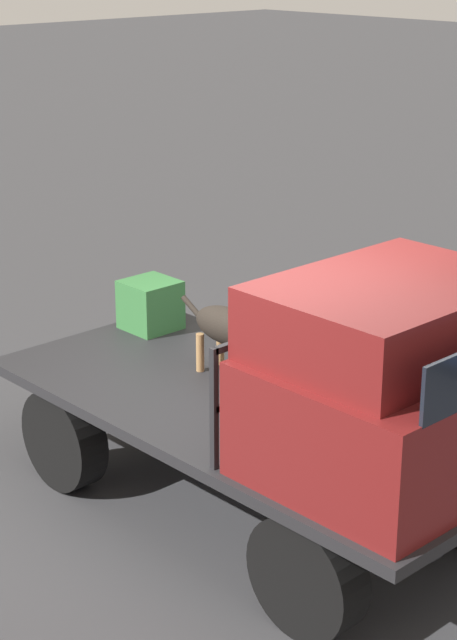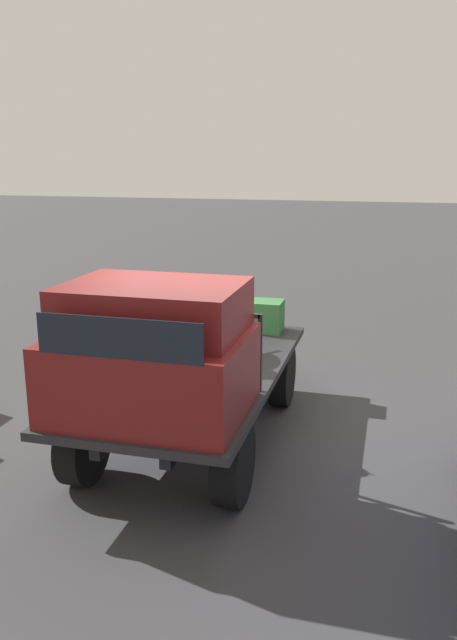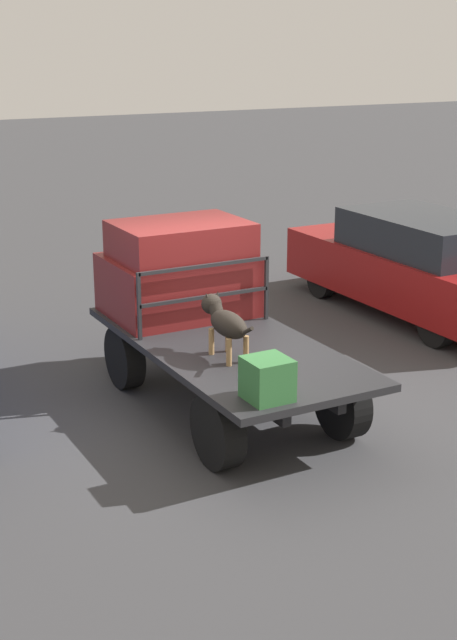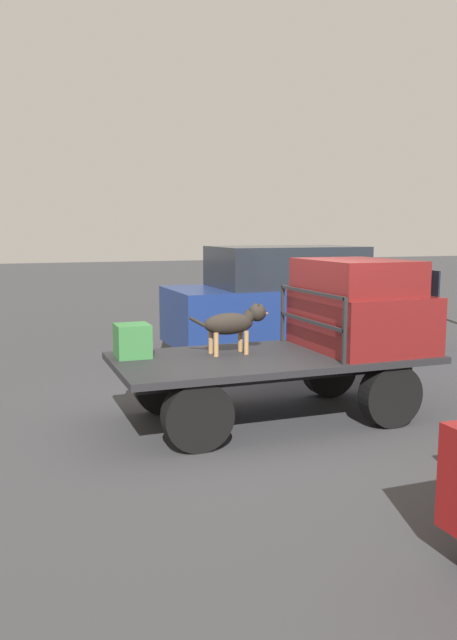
{
  "view_description": "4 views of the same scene",
  "coord_description": "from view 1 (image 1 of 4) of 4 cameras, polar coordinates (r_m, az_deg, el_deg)",
  "views": [
    {
      "loc": [
        4.8,
        -4.71,
        3.86
      ],
      "look_at": [
        -0.5,
        0.24,
        1.26
      ],
      "focal_mm": 60.0,
      "sensor_mm": 36.0,
      "label": 1
    },
    {
      "loc": [
        6.15,
        2.02,
        3.06
      ],
      "look_at": [
        -0.5,
        0.24,
        1.26
      ],
      "focal_mm": 35.0,
      "sensor_mm": 36.0,
      "label": 2
    },
    {
      "loc": [
        -8.34,
        4.47,
        4.06
      ],
      "look_at": [
        -0.5,
        0.24,
        1.26
      ],
      "focal_mm": 50.0,
      "sensor_mm": 36.0,
      "label": 3
    },
    {
      "loc": [
        -3.16,
        -6.93,
        2.36
      ],
      "look_at": [
        -0.5,
        0.24,
        1.26
      ],
      "focal_mm": 35.0,
      "sensor_mm": 36.0,
      "label": 4
    }
  ],
  "objects": [
    {
      "name": "truck_headboard",
      "position": [
        6.85,
        4.34,
        -1.86
      ],
      "size": [
        0.04,
        1.69,
        0.78
      ],
      "color": "#232326",
      "rests_on": "flatbed_truck"
    },
    {
      "name": "ground_plane",
      "position": [
        7.76,
        1.26,
        -10.12
      ],
      "size": [
        80.0,
        80.0,
        0.0
      ],
      "primitive_type": "plane",
      "color": "#38383A"
    },
    {
      "name": "truck_cab",
      "position": [
        6.42,
        9.0,
        -3.27
      ],
      "size": [
        1.34,
        1.69,
        1.16
      ],
      "color": "maroon",
      "rests_on": "flatbed_truck"
    },
    {
      "name": "cargo_crate",
      "position": [
        8.75,
        -4.18,
        0.82
      ],
      "size": [
        0.41,
        0.41,
        0.41
      ],
      "color": "#337038",
      "rests_on": "flatbed_truck"
    },
    {
      "name": "dog",
      "position": [
        7.66,
        0.47,
        -0.41
      ],
      "size": [
        1.05,
        0.27,
        0.65
      ],
      "rotation": [
        0.0,
        0.0,
        -0.29
      ],
      "color": "#9E7547",
      "rests_on": "flatbed_truck"
    },
    {
      "name": "flatbed_truck",
      "position": [
        7.48,
        1.29,
        -6.16
      ],
      "size": [
        3.94,
        1.81,
        0.83
      ],
      "color": "black",
      "rests_on": "ground"
    }
  ]
}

